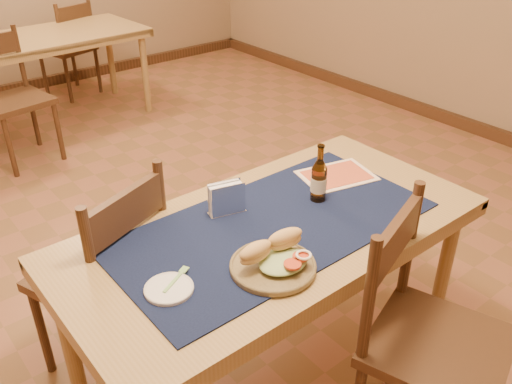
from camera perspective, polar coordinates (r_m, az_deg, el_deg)
room at (r=2.38m, az=-11.29°, el=18.38°), size 6.04×7.04×2.84m
main_table at (r=2.05m, az=1.77°, el=-5.49°), size 1.60×0.80×0.75m
placemat at (r=2.01m, az=1.80°, el=-3.51°), size 1.20×0.60×0.01m
baseboard at (r=2.95m, az=-8.68°, el=-8.11°), size 6.00×7.00×0.10m
back_table at (r=4.93m, az=-21.19°, el=14.24°), size 1.61×0.86×0.75m
chair_main_far at (r=2.27m, az=-15.44°, el=-8.25°), size 0.57×0.57×0.96m
chair_main_near at (r=2.01m, az=17.53°, el=-14.28°), size 0.57×0.57×0.97m
chair_back_near at (r=4.34m, az=-24.31°, el=9.14°), size 0.49×0.49×0.95m
chair_back_far at (r=5.59m, az=-19.04°, el=14.25°), size 0.52×0.52×0.91m
sandwich_plate at (r=1.78m, az=1.99°, el=-7.20°), size 0.29×0.29×0.11m
side_plate at (r=1.73m, az=-9.16°, el=-9.98°), size 0.15×0.15×0.01m
fork at (r=1.76m, az=-8.27°, el=-8.85°), size 0.13×0.08×0.00m
beer_bottle at (r=2.13m, az=6.63°, el=1.27°), size 0.06×0.06×0.24m
napkin_holder at (r=2.04m, az=-3.12°, el=-0.76°), size 0.15×0.09×0.13m
menu_card at (r=2.35m, az=8.49°, el=1.74°), size 0.35×0.29×0.01m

